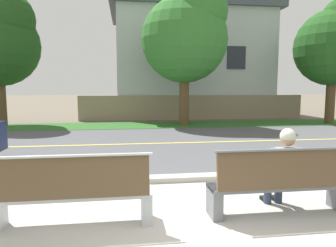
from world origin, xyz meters
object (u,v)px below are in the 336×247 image
object	(u,v)px
seated_person_grey	(283,166)
shade_tree_left	(188,33)
bench_right	(282,184)
bench_left	(72,193)

from	to	relation	value
seated_person_grey	shade_tree_left	distance (m)	11.27
bench_right	shade_tree_left	bearing A→B (deg)	85.81
shade_tree_left	bench_left	bearing A→B (deg)	-108.82
bench_right	seated_person_grey	bearing A→B (deg)	58.43
bench_left	shade_tree_left	bearing A→B (deg)	71.18
bench_left	seated_person_grey	size ratio (longest dim) A/B	1.65
bench_left	bench_right	distance (m)	2.88
bench_right	shade_tree_left	size ratio (longest dim) A/B	0.30
bench_left	bench_right	size ratio (longest dim) A/B	1.00
bench_left	seated_person_grey	world-z (taller)	seated_person_grey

